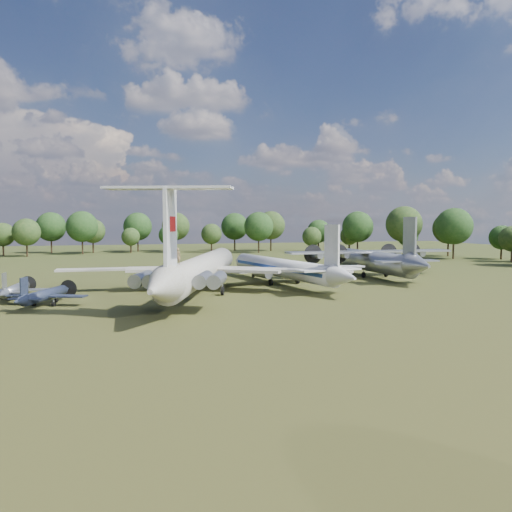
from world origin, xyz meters
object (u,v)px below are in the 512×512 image
object	(u,v)px
person_on_il62	(178,256)
small_prop_northwest	(15,292)
il62_airliner	(202,274)
an12_transport	(372,264)
small_prop_west	(45,298)
tu104_jet	(281,271)

from	to	relation	value
person_on_il62	small_prop_northwest	bearing A→B (deg)	-3.05
il62_airliner	small_prop_northwest	world-z (taller)	il62_airliner
an12_transport	small_prop_northwest	bearing A→B (deg)	-169.16
il62_airliner	small_prop_west	distance (m)	20.89
small_prop_northwest	person_on_il62	bearing A→B (deg)	-32.03
il62_airliner	tu104_jet	distance (m)	15.44
il62_airliner	tu104_jet	xyz separation A→B (m)	(14.07, 6.33, -0.63)
tu104_jet	small_prop_northwest	size ratio (longest dim) A/B	3.11
an12_transport	person_on_il62	xyz separation A→B (m)	(-38.76, -25.76, 3.93)
il62_airliner	an12_transport	size ratio (longest dim) A/B	1.52
il62_airliner	person_on_il62	distance (m)	15.44
il62_airliner	small_prop_northwest	distance (m)	24.53
an12_transport	il62_airliner	bearing A→B (deg)	-160.23
small_prop_northwest	small_prop_west	bearing A→B (deg)	-50.19
person_on_il62	tu104_jet	bearing A→B (deg)	-98.02
small_prop_northwest	person_on_il62	world-z (taller)	person_on_il62
tu104_jet	small_prop_northwest	bearing A→B (deg)	178.14
an12_transport	small_prop_west	bearing A→B (deg)	-161.78
small_prop_west	small_prop_northwest	world-z (taller)	small_prop_west
small_prop_northwest	il62_airliner	bearing A→B (deg)	3.65
il62_airliner	small_prop_west	bearing A→B (deg)	-144.62
small_prop_west	an12_transport	bearing A→B (deg)	40.17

